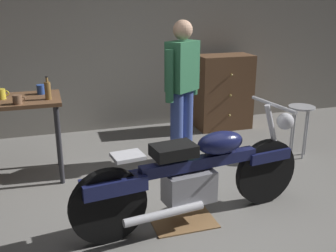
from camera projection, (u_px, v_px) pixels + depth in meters
name	position (u px, v px, depth m)	size (l,w,h in m)	color
ground_plane	(191.00, 216.00, 3.62)	(12.00, 12.00, 0.00)	gray
back_wall	(124.00, 23.00, 5.68)	(8.00, 0.12, 3.10)	gray
motorcycle	(196.00, 174.00, 3.43)	(2.18, 0.67, 1.00)	black
person_standing	(182.00, 87.00, 4.55)	(0.48, 0.40, 1.67)	#3C5097
shop_stool	(301.00, 117.00, 4.86)	(0.32, 0.32, 0.64)	#B2B2B7
wooden_dresser	(224.00, 92.00, 5.92)	(0.80, 0.47, 1.10)	brown
drip_tray	(183.00, 221.00, 3.54)	(0.56, 0.40, 0.01)	olive
mug_blue_enamel	(41.00, 89.00, 4.30)	(0.12, 0.09, 0.10)	#2D51AD
mug_yellow_tall	(1.00, 94.00, 4.08)	(0.12, 0.09, 0.11)	yellow
mug_brown_stoneware	(18.00, 99.00, 3.90)	(0.12, 0.09, 0.09)	brown
bottle	(48.00, 90.00, 4.06)	(0.06, 0.06, 0.24)	olive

